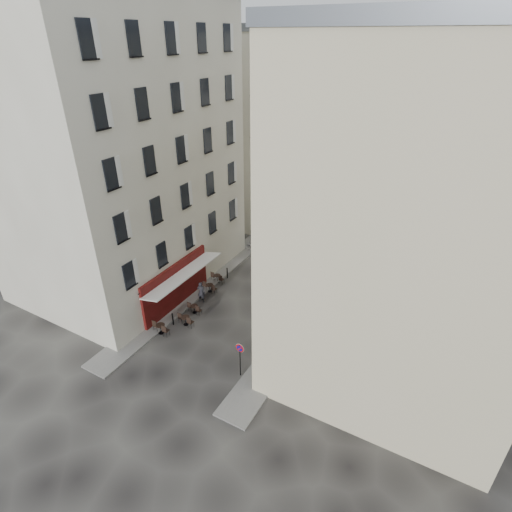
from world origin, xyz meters
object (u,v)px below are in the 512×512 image
Objects in this scene: no_parking_sign at (240,354)px; bistro_table_a at (161,328)px; pedestrian at (201,292)px; bistro_table_b at (186,320)px.

no_parking_sign is 6.78m from bistro_table_a.
pedestrian is at bearing 145.95° from no_parking_sign.
no_parking_sign is at bearing -5.82° from bistro_table_a.
bistro_table_b is at bearing 162.81° from no_parking_sign.
bistro_table_b is 0.71× the size of pedestrian.
pedestrian is (0.20, 4.34, 0.41)m from bistro_table_a.
pedestrian reaches higher than bistro_table_b.
bistro_table_b is at bearing 59.66° from bistro_table_a.
bistro_table_a is at bearing -120.34° from bistro_table_b.
no_parking_sign reaches higher than bistro_table_a.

